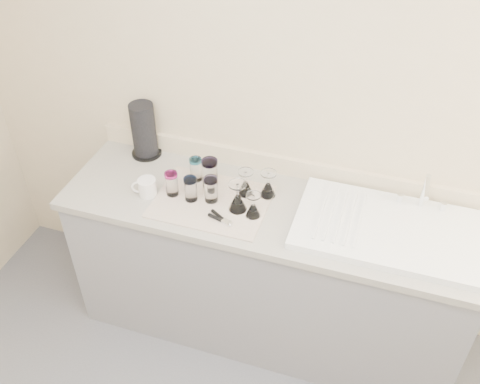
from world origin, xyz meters
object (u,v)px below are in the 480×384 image
(tumbler_lavender, at_px, (211,189))
(goblet_front_left, at_px, (238,201))
(tumbler_blue, at_px, (191,189))
(goblet_back_right, at_px, (268,188))
(sink_unit, at_px, (386,228))
(tumbler_purple, at_px, (210,173))
(goblet_back_left, at_px, (246,186))
(goblet_front_right, at_px, (253,208))
(can_opener, at_px, (221,219))
(tumbler_magenta, at_px, (172,184))
(white_mug, at_px, (147,187))
(paper_towel_roll, at_px, (144,131))
(tumbler_cyan, at_px, (196,169))

(tumbler_lavender, distance_m, goblet_front_left, 0.15)
(tumbler_blue, bearing_deg, goblet_back_right, 23.04)
(goblet_back_right, bearing_deg, sink_unit, -7.29)
(tumbler_purple, relative_size, goblet_back_left, 1.17)
(goblet_front_right, height_order, can_opener, goblet_front_right)
(goblet_back_left, bearing_deg, tumbler_magenta, -161.21)
(goblet_back_right, bearing_deg, white_mug, -162.99)
(tumbler_magenta, height_order, goblet_back_right, goblet_back_right)
(goblet_front_left, xyz_separation_m, paper_towel_roll, (-0.62, 0.29, 0.09))
(tumbler_blue, xyz_separation_m, goblet_front_right, (0.32, -0.02, -0.02))
(goblet_front_right, height_order, white_mug, goblet_front_right)
(paper_towel_roll, bearing_deg, goblet_back_left, -14.87)
(tumbler_blue, distance_m, tumbler_lavender, 0.10)
(goblet_back_left, bearing_deg, goblet_front_left, -89.89)
(goblet_front_right, xyz_separation_m, white_mug, (-0.55, -0.01, -0.00))
(goblet_front_left, bearing_deg, goblet_back_right, 53.52)
(tumbler_cyan, bearing_deg, white_mug, -135.93)
(tumbler_purple, relative_size, tumbler_lavender, 1.18)
(goblet_back_left, bearing_deg, tumbler_cyan, 173.84)
(white_mug, bearing_deg, goblet_front_left, 3.52)
(sink_unit, bearing_deg, paper_towel_roll, 170.58)
(tumbler_magenta, distance_m, white_mug, 0.13)
(tumbler_purple, distance_m, goblet_front_right, 0.31)
(sink_unit, xyz_separation_m, goblet_front_right, (-0.61, -0.09, 0.03))
(can_opener, height_order, white_mug, white_mug)
(white_mug, bearing_deg, goblet_front_right, 0.89)
(goblet_back_left, bearing_deg, white_mug, -161.69)
(tumbler_lavender, height_order, goblet_back_right, goblet_back_right)
(tumbler_purple, bearing_deg, sink_unit, -3.41)
(goblet_back_left, height_order, white_mug, goblet_back_left)
(goblet_back_right, bearing_deg, tumbler_cyan, 178.81)
(sink_unit, relative_size, tumbler_purple, 5.15)
(tumbler_lavender, bearing_deg, white_mug, -170.99)
(tumbler_cyan, relative_size, goblet_front_left, 0.81)
(tumbler_cyan, bearing_deg, goblet_back_right, -1.19)
(tumbler_blue, relative_size, white_mug, 0.94)
(tumbler_purple, distance_m, tumbler_blue, 0.14)
(white_mug, xyz_separation_m, paper_towel_roll, (-0.16, 0.32, 0.10))
(sink_unit, distance_m, paper_towel_roll, 1.34)
(sink_unit, bearing_deg, goblet_back_right, 172.71)
(tumbler_lavender, height_order, goblet_front_left, goblet_front_left)
(tumbler_blue, xyz_separation_m, white_mug, (-0.22, -0.03, -0.03))
(tumbler_cyan, distance_m, goblet_front_left, 0.32)
(tumbler_lavender, relative_size, goblet_back_left, 0.99)
(tumbler_cyan, xyz_separation_m, tumbler_blue, (0.04, -0.16, 0.00))
(tumbler_lavender, bearing_deg, tumbler_purple, 112.94)
(goblet_back_right, bearing_deg, can_opener, -122.59)
(goblet_back_right, xyz_separation_m, goblet_front_left, (-0.11, -0.15, 0.01))
(tumbler_blue, xyz_separation_m, can_opener, (0.19, -0.10, -0.06))
(sink_unit, height_order, can_opener, sink_unit)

